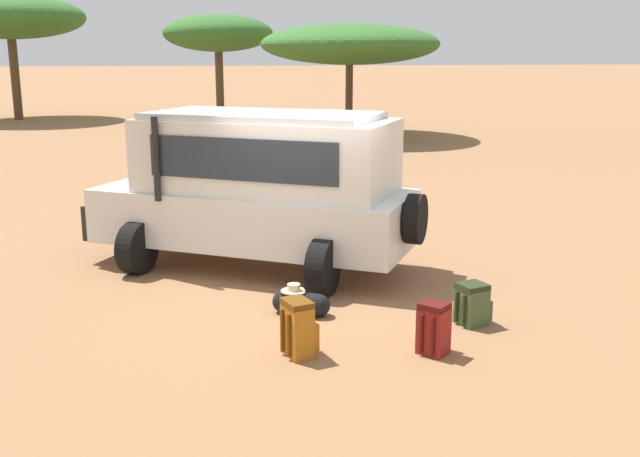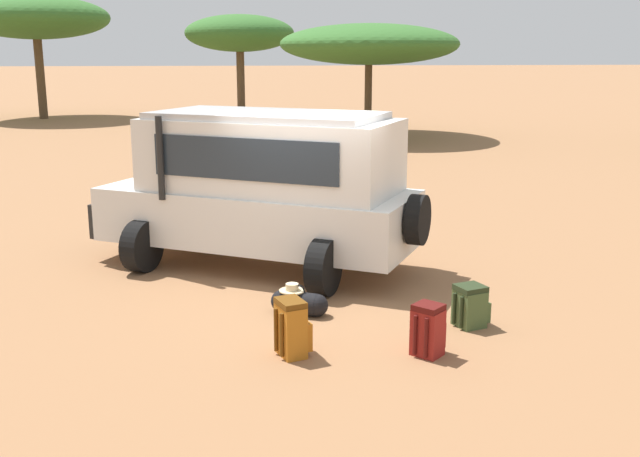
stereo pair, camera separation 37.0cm
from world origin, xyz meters
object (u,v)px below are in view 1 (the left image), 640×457
(backpack_beside_front_wheel, at_px, (298,329))
(backpack_near_rear_wheel, at_px, (472,304))
(backpack_cluster_center, at_px, (434,329))
(acacia_tree_far_right, at_px, (350,44))
(safari_vehicle, at_px, (259,186))
(duffel_bag_low_black_case, at_px, (301,303))
(acacia_tree_right_mid, at_px, (218,34))
(acacia_tree_centre_back, at_px, (10,17))

(backpack_beside_front_wheel, xyz_separation_m, backpack_near_rear_wheel, (2.28, 0.65, -0.06))
(backpack_cluster_center, xyz_separation_m, acacia_tree_far_right, (3.28, 21.64, 3.28))
(safari_vehicle, relative_size, backpack_cluster_center, 8.83)
(backpack_cluster_center, xyz_separation_m, duffel_bag_low_black_case, (-1.32, 1.51, -0.13))
(backpack_beside_front_wheel, bearing_deg, backpack_cluster_center, -6.63)
(safari_vehicle, relative_size, backpack_near_rear_wheel, 10.02)
(backpack_cluster_center, relative_size, acacia_tree_right_mid, 0.12)
(backpack_near_rear_wheel, bearing_deg, duffel_bag_low_black_case, 161.75)
(backpack_beside_front_wheel, height_order, backpack_near_rear_wheel, backpack_beside_front_wheel)
(safari_vehicle, distance_m, backpack_beside_front_wheel, 3.75)
(backpack_cluster_center, distance_m, duffel_bag_low_black_case, 2.01)
(backpack_cluster_center, bearing_deg, acacia_tree_right_mid, 93.13)
(duffel_bag_low_black_case, distance_m, acacia_tree_centre_back, 32.05)
(backpack_beside_front_wheel, xyz_separation_m, acacia_tree_centre_back, (-9.91, 31.37, 4.57))
(backpack_beside_front_wheel, distance_m, acacia_tree_centre_back, 33.21)
(duffel_bag_low_black_case, xyz_separation_m, acacia_tree_right_mid, (-0.25, 27.30, 3.95))
(duffel_bag_low_black_case, relative_size, acacia_tree_far_right, 0.10)
(safari_vehicle, xyz_separation_m, backpack_near_rear_wheel, (2.42, -2.97, -1.04))
(backpack_beside_front_wheel, relative_size, acacia_tree_far_right, 0.09)
(acacia_tree_far_right, bearing_deg, safari_vehicle, -105.48)
(backpack_near_rear_wheel, bearing_deg, acacia_tree_right_mid, 94.76)
(backpack_beside_front_wheel, height_order, acacia_tree_right_mid, acacia_tree_right_mid)
(backpack_beside_front_wheel, height_order, duffel_bag_low_black_case, backpack_beside_front_wheel)
(backpack_cluster_center, relative_size, acacia_tree_centre_back, 0.08)
(safari_vehicle, xyz_separation_m, duffel_bag_low_black_case, (0.34, -2.29, -1.14))
(backpack_cluster_center, bearing_deg, duffel_bag_low_black_case, 131.20)
(backpack_cluster_center, distance_m, backpack_near_rear_wheel, 1.12)
(duffel_bag_low_black_case, bearing_deg, acacia_tree_far_right, 77.12)
(backpack_near_rear_wheel, bearing_deg, safari_vehicle, 129.10)
(acacia_tree_right_mid, distance_m, acacia_tree_far_right, 8.68)
(duffel_bag_low_black_case, distance_m, acacia_tree_right_mid, 27.59)
(safari_vehicle, xyz_separation_m, backpack_cluster_center, (1.66, -3.80, -1.00))
(backpack_cluster_center, xyz_separation_m, acacia_tree_centre_back, (-11.43, 31.55, 4.60))
(backpack_cluster_center, bearing_deg, acacia_tree_centre_back, 109.92)
(duffel_bag_low_black_case, bearing_deg, safari_vehicle, 98.47)
(safari_vehicle, bearing_deg, backpack_near_rear_wheel, -50.90)
(backpack_cluster_center, height_order, duffel_bag_low_black_case, backpack_cluster_center)
(safari_vehicle, bearing_deg, duffel_bag_low_black_case, -81.53)
(safari_vehicle, bearing_deg, backpack_beside_front_wheel, -87.82)
(safari_vehicle, height_order, acacia_tree_right_mid, acacia_tree_right_mid)
(backpack_beside_front_wheel, distance_m, backpack_cluster_center, 1.53)
(safari_vehicle, distance_m, backpack_cluster_center, 4.26)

